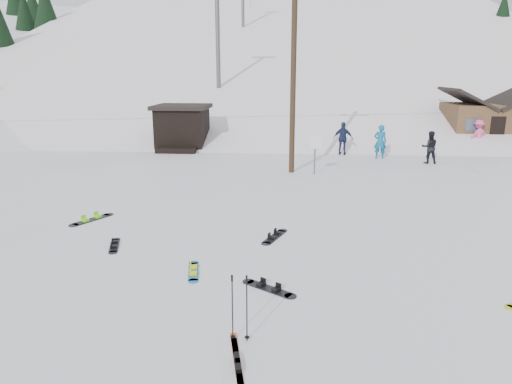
# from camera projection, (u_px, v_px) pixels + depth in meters

# --- Properties ---
(ground) EXTENTS (200.00, 200.00, 0.00)m
(ground) POSITION_uv_depth(u_px,v_px,m) (191.00, 320.00, 9.04)
(ground) COLOR white
(ground) RESTS_ON ground
(ski_slope) EXTENTS (60.00, 85.24, 65.97)m
(ski_slope) POSITION_uv_depth(u_px,v_px,m) (276.00, 193.00, 65.13)
(ski_slope) COLOR white
(ski_slope) RESTS_ON ground
(ridge_left) EXTENTS (47.54, 95.03, 58.38)m
(ridge_left) POSITION_uv_depth(u_px,v_px,m) (4.00, 194.00, 60.72)
(ridge_left) COLOR white
(ridge_left) RESTS_ON ground
(treeline_crest) EXTENTS (50.00, 6.00, 10.00)m
(treeline_crest) POSITION_uv_depth(u_px,v_px,m) (281.00, 96.00, 91.96)
(treeline_crest) COLOR black
(treeline_crest) RESTS_ON ski_slope
(utility_pole) EXTENTS (2.00, 0.26, 9.00)m
(utility_pole) POSITION_uv_depth(u_px,v_px,m) (293.00, 74.00, 21.20)
(utility_pole) COLOR #3A2819
(utility_pole) RESTS_ON ground
(trail_sign) EXTENTS (0.50, 0.09, 1.85)m
(trail_sign) POSITION_uv_depth(u_px,v_px,m) (315.00, 148.00, 21.58)
(trail_sign) COLOR #595B60
(trail_sign) RESTS_ON ground
(lift_hut) EXTENTS (3.40, 4.10, 2.75)m
(lift_hut) POSITION_uv_depth(u_px,v_px,m) (182.00, 127.00, 29.24)
(lift_hut) COLOR black
(lift_hut) RESTS_ON ground
(lift_tower_near) EXTENTS (2.20, 0.36, 8.00)m
(lift_tower_near) POSITION_uv_depth(u_px,v_px,m) (218.00, 32.00, 36.25)
(lift_tower_near) COLOR #595B60
(lift_tower_near) RESTS_ON ski_slope
(cabin) EXTENTS (5.39, 4.40, 3.77)m
(cabin) POSITION_uv_depth(u_px,v_px,m) (485.00, 122.00, 30.72)
(cabin) COLOR brown
(cabin) RESTS_ON ground
(hero_snowboard) EXTENTS (0.45, 1.29, 0.09)m
(hero_snowboard) POSITION_uv_depth(u_px,v_px,m) (193.00, 271.00, 11.21)
(hero_snowboard) COLOR #1B73B1
(hero_snowboard) RESTS_ON ground
(hero_skis) EXTENTS (0.50, 1.91, 0.10)m
(hero_skis) POSITION_uv_depth(u_px,v_px,m) (238.00, 364.00, 7.63)
(hero_skis) COLOR #BC4013
(hero_skis) RESTS_ON ground
(ski_poles) EXTENTS (0.36, 0.09, 1.29)m
(ski_poles) POSITION_uv_depth(u_px,v_px,m) (240.00, 307.00, 8.20)
(ski_poles) COLOR black
(ski_poles) RESTS_ON ground
(board_scatter_b) EXTENTS (0.54, 1.24, 0.09)m
(board_scatter_b) POSITION_uv_depth(u_px,v_px,m) (114.00, 245.00, 12.88)
(board_scatter_b) COLOR black
(board_scatter_b) RESTS_ON ground
(board_scatter_c) EXTENTS (1.00, 1.49, 0.12)m
(board_scatter_c) POSITION_uv_depth(u_px,v_px,m) (92.00, 219.00, 15.13)
(board_scatter_c) COLOR black
(board_scatter_c) RESTS_ON ground
(board_scatter_d) EXTENTS (1.26, 0.92, 0.10)m
(board_scatter_d) POSITION_uv_depth(u_px,v_px,m) (269.00, 288.00, 10.32)
(board_scatter_d) COLOR black
(board_scatter_d) RESTS_ON ground
(board_scatter_f) EXTENTS (0.74, 1.42, 0.11)m
(board_scatter_f) POSITION_uv_depth(u_px,v_px,m) (275.00, 236.00, 13.56)
(board_scatter_f) COLOR black
(board_scatter_f) RESTS_ON ground
(skier_teal) EXTENTS (0.75, 0.54, 1.91)m
(skier_teal) POSITION_uv_depth(u_px,v_px,m) (380.00, 142.00, 25.67)
(skier_teal) COLOR #0E628C
(skier_teal) RESTS_ON ground
(skier_dark) EXTENTS (0.89, 0.71, 1.74)m
(skier_dark) POSITION_uv_depth(u_px,v_px,m) (430.00, 147.00, 24.34)
(skier_dark) COLOR black
(skier_dark) RESTS_ON ground
(skier_pink) EXTENTS (1.39, 1.16, 1.88)m
(skier_pink) POSITION_uv_depth(u_px,v_px,m) (478.00, 135.00, 28.66)
(skier_pink) COLOR #F0549B
(skier_pink) RESTS_ON ground
(skier_navy) EXTENTS (1.21, 0.73, 1.93)m
(skier_navy) POSITION_uv_depth(u_px,v_px,m) (343.00, 138.00, 26.88)
(skier_navy) COLOR #1B2445
(skier_navy) RESTS_ON ground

